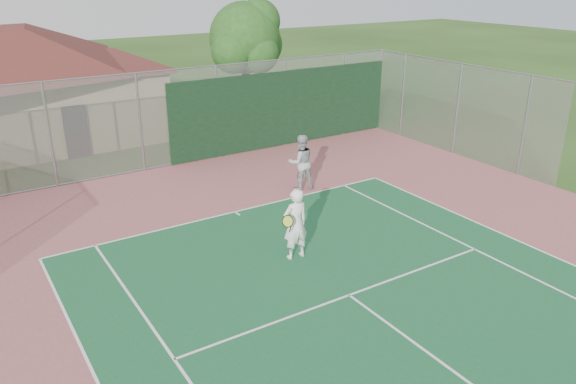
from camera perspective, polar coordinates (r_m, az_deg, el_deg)
name	(u,v)px	position (r m, az deg, el deg)	size (l,w,h in m)	color
back_fence	(221,114)	(21.55, -6.85, 7.83)	(20.08, 0.11, 3.53)	gray
side_fence_right	(457,109)	(22.78, 16.79, 8.03)	(0.08, 9.00, 3.50)	gray
tree	(247,40)	(27.76, -4.22, 15.14)	(3.98, 3.77, 5.55)	#372314
player_white_front	(295,224)	(13.81, 0.74, -3.32)	(0.92, 0.68, 1.83)	white
player_grey_back	(301,163)	(18.25, 1.31, 2.99)	(1.02, 0.87, 1.83)	#A1A3A6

